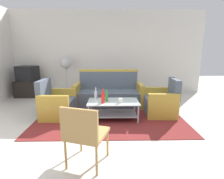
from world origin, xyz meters
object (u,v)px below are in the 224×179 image
object	(u,v)px
coffee_table	(113,107)
bottle_red	(103,98)
television	(28,73)
tv_stand	(29,89)
couch	(109,95)
armchair_right	(161,103)
bottle_brown	(103,95)
wicker_chair	(84,132)
pedestal_fan	(66,65)
bottle_green	(107,97)
bottle_clear	(96,95)
armchair_left	(57,105)
cup	(121,101)

from	to	relation	value
coffee_table	bottle_red	xyz separation A→B (m)	(-0.22, -0.12, 0.25)
television	tv_stand	bearing A→B (deg)	90.00
couch	bottle_red	xyz separation A→B (m)	(-0.11, -1.06, 0.20)
couch	armchair_right	size ratio (longest dim) A/B	2.12
bottle_brown	wicker_chair	size ratio (longest dim) A/B	0.31
armchair_right	pedestal_fan	xyz separation A→B (m)	(-2.62, 1.78, 0.73)
coffee_table	television	xyz separation A→B (m)	(-2.72, 1.98, 0.49)
pedestal_fan	armchair_right	bearing A→B (deg)	-34.18
tv_stand	bottle_green	bearing A→B (deg)	-37.46
bottle_clear	pedestal_fan	size ratio (longest dim) A/B	0.21
bottle_brown	pedestal_fan	distance (m)	2.30
coffee_table	pedestal_fan	size ratio (longest dim) A/B	0.87
couch	armchair_left	size ratio (longest dim) A/B	2.12
couch	armchair_left	bearing A→B (deg)	33.98
bottle_red	cup	xyz separation A→B (m)	(0.37, -0.01, -0.06)
coffee_table	pedestal_fan	world-z (taller)	pedestal_fan
armchair_right	coffee_table	bearing A→B (deg)	106.03
coffee_table	bottle_brown	world-z (taller)	bottle_brown
armchair_right	coffee_table	distance (m)	1.16
bottle_brown	armchair_right	bearing A→B (deg)	3.75
bottle_red	television	distance (m)	3.27
bottle_brown	television	distance (m)	3.09
armchair_right	cup	size ratio (longest dim) A/B	8.50
couch	bottle_brown	xyz separation A→B (m)	(-0.13, -0.78, 0.20)
pedestal_fan	cup	bearing A→B (deg)	-52.87
bottle_red	tv_stand	xyz separation A→B (m)	(-2.50, 2.10, -0.26)
television	bottle_brown	bearing A→B (deg)	159.26
coffee_table	television	world-z (taller)	television
bottle_brown	television	bearing A→B (deg)	143.85
couch	television	bearing A→B (deg)	-21.65
bottle_brown	bottle_clear	size ratio (longest dim) A/B	0.98
wicker_chair	coffee_table	bearing A→B (deg)	93.23
armchair_left	pedestal_fan	distance (m)	2.02
coffee_table	bottle_clear	xyz separation A→B (m)	(-0.39, 0.17, 0.24)
coffee_table	tv_stand	distance (m)	3.36
television	wicker_chair	world-z (taller)	television
coffee_table	couch	bearing A→B (deg)	96.26
wicker_chair	bottle_red	bearing A→B (deg)	100.27
cup	pedestal_fan	xyz separation A→B (m)	(-1.63, 2.15, 0.55)
cup	wicker_chair	xyz separation A→B (m)	(-0.56, -1.46, 0.03)
tv_stand	television	size ratio (longest dim) A/B	1.15
bottle_brown	cup	distance (m)	0.48
bottle_brown	wicker_chair	xyz separation A→B (m)	(-0.18, -1.75, -0.02)
bottle_clear	bottle_brown	bearing A→B (deg)	-4.60
television	armchair_right	bearing A→B (deg)	171.23
armchair_right	television	bearing A→B (deg)	69.40
bottle_red	cup	distance (m)	0.37
coffee_table	bottle_clear	world-z (taller)	bottle_clear
bottle_brown	bottle_clear	xyz separation A→B (m)	(-0.16, 0.01, 0.00)
bottle_brown	pedestal_fan	size ratio (longest dim) A/B	0.21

